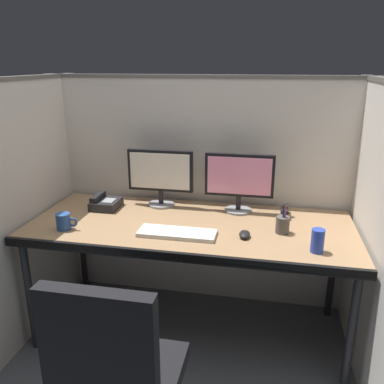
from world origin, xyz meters
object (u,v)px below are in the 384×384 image
monitor_right (239,179)px  computer_mouse (245,234)px  keyboard_main (177,233)px  red_stapler (284,211)px  pen_cup (283,225)px  coffee_mug (64,222)px  soda_can (318,241)px  desk (190,232)px  monitor_left (160,174)px  desk_phone (105,203)px

monitor_right → computer_mouse: 0.44m
keyboard_main → red_stapler: size_ratio=2.87×
computer_mouse → pen_cup: 0.23m
coffee_mug → soda_can: (1.38, -0.01, 0.01)m
keyboard_main → monitor_right: bearing=55.3°
coffee_mug → soda_can: 1.38m
desk → monitor_left: (-0.25, 0.28, 0.27)m
desk → monitor_right: (0.26, 0.27, 0.27)m
soda_can → red_stapler: 0.50m
red_stapler → computer_mouse: bearing=-120.6°
soda_can → red_stapler: (-0.15, 0.48, -0.03)m
computer_mouse → pen_cup: (0.20, 0.10, 0.03)m
coffee_mug → pen_cup: (1.22, 0.19, 0.00)m
pen_cup → coffee_mug: bearing=-171.0°
computer_mouse → monitor_left: bearing=145.3°
soda_can → keyboard_main: bearing=175.1°
pen_cup → red_stapler: 0.27m
coffee_mug → red_stapler: coffee_mug is taller
desk → computer_mouse: (0.33, -0.12, 0.07)m
monitor_right → soda_can: (0.44, -0.50, -0.15)m
computer_mouse → monitor_right: bearing=100.1°
monitor_right → pen_cup: (0.27, -0.29, -0.17)m
keyboard_main → coffee_mug: bearing=-175.7°
monitor_left → desk_phone: 0.41m
desk → monitor_right: monitor_right is taller
keyboard_main → coffee_mug: 0.65m
soda_can → red_stapler: bearing=107.4°
keyboard_main → desk_phone: desk_phone is taller
red_stapler → soda_can: bearing=-72.6°
coffee_mug → desk_phone: 0.39m
monitor_right → coffee_mug: monitor_right is taller
computer_mouse → coffee_mug: size_ratio=0.76×
pen_cup → desk_phone: (-1.13, 0.18, -0.02)m
coffee_mug → computer_mouse: bearing=5.2°
computer_mouse → soda_can: bearing=-16.1°
monitor_right → soda_can: size_ratio=3.52×
pen_cup → desk_phone: 1.14m
coffee_mug → desk_phone: (0.09, 0.37, -0.01)m
monitor_right → red_stapler: bearing=-3.7°
keyboard_main → coffee_mug: coffee_mug is taller
desk_phone → keyboard_main: bearing=-30.2°
monitor_left → computer_mouse: size_ratio=4.48×
keyboard_main → pen_cup: bearing=14.2°
keyboard_main → computer_mouse: size_ratio=4.48×
coffee_mug → soda_can: size_ratio=1.03×
desk → soda_can: 0.74m
desk → monitor_right: size_ratio=4.42×
keyboard_main → monitor_left: bearing=115.7°
monitor_right → pen_cup: bearing=-46.7°
keyboard_main → red_stapler: 0.72m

